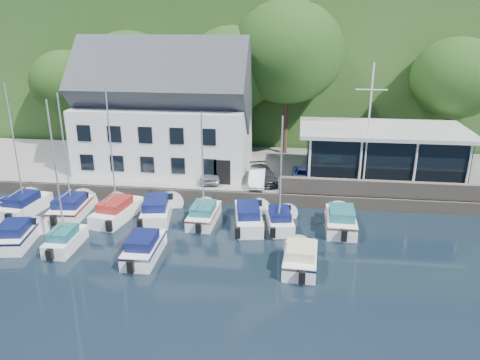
{
  "coord_description": "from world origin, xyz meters",
  "views": [
    {
      "loc": [
        4.21,
        -21.62,
        13.53
      ],
      "look_at": [
        0.34,
        9.0,
        2.67
      ],
      "focal_mm": 35.0,
      "sensor_mm": 36.0,
      "label": 1
    }
  ],
  "objects_px": {
    "boat_r1_3": "(157,207)",
    "boat_r1_4": "(203,163)",
    "car_dgrey": "(263,175)",
    "boat_r1_5": "(249,215)",
    "car_blue": "(304,175)",
    "boat_r2_2": "(144,245)",
    "boat_r2_1": "(58,184)",
    "boat_r2_0": "(17,233)",
    "boat_r1_0": "(15,151)",
    "car_white": "(257,177)",
    "boat_r1_2": "(112,155)",
    "boat_r1_6": "(281,169)",
    "boat_r1_1": "(65,153)",
    "harbor_building": "(165,118)",
    "boat_r1_7": "(341,218)",
    "car_silver": "(210,172)",
    "club_pavilion": "(381,153)",
    "boat_r2_4": "(301,256)",
    "flagpole": "(368,128)"
  },
  "relations": [
    {
      "from": "harbor_building",
      "to": "car_silver",
      "type": "bearing_deg",
      "value": -35.18
    },
    {
      "from": "boat_r1_6",
      "to": "boat_r2_0",
      "type": "distance_m",
      "value": 17.11
    },
    {
      "from": "boat_r1_0",
      "to": "boat_r2_2",
      "type": "distance_m",
      "value": 12.49
    },
    {
      "from": "car_blue",
      "to": "boat_r2_0",
      "type": "distance_m",
      "value": 20.85
    },
    {
      "from": "car_white",
      "to": "boat_r2_1",
      "type": "height_order",
      "value": "boat_r2_1"
    },
    {
      "from": "boat_r2_1",
      "to": "boat_r2_0",
      "type": "bearing_deg",
      "value": 177.21
    },
    {
      "from": "boat_r1_1",
      "to": "boat_r1_6",
      "type": "distance_m",
      "value": 14.85
    },
    {
      "from": "boat_r1_3",
      "to": "boat_r1_4",
      "type": "distance_m",
      "value": 4.89
    },
    {
      "from": "harbor_building",
      "to": "car_silver",
      "type": "xyz_separation_m",
      "value": [
        4.36,
        -3.07,
        -3.7
      ]
    },
    {
      "from": "boat_r1_5",
      "to": "boat_r1_6",
      "type": "relative_size",
      "value": 0.81
    },
    {
      "from": "car_dgrey",
      "to": "boat_r1_5",
      "type": "relative_size",
      "value": 0.6
    },
    {
      "from": "club_pavilion",
      "to": "car_blue",
      "type": "relative_size",
      "value": 3.62
    },
    {
      "from": "club_pavilion",
      "to": "boat_r1_0",
      "type": "height_order",
      "value": "boat_r1_0"
    },
    {
      "from": "boat_r1_3",
      "to": "club_pavilion",
      "type": "bearing_deg",
      "value": 16.69
    },
    {
      "from": "car_dgrey",
      "to": "boat_r1_2",
      "type": "height_order",
      "value": "boat_r1_2"
    },
    {
      "from": "boat_r1_7",
      "to": "car_dgrey",
      "type": "bearing_deg",
      "value": 134.51
    },
    {
      "from": "boat_r1_1",
      "to": "club_pavilion",
      "type": "bearing_deg",
      "value": 16.44
    },
    {
      "from": "boat_r1_3",
      "to": "car_blue",
      "type": "bearing_deg",
      "value": 19.81
    },
    {
      "from": "boat_r1_6",
      "to": "boat_r1_7",
      "type": "bearing_deg",
      "value": -6.63
    },
    {
      "from": "boat_r1_0",
      "to": "boat_r1_5",
      "type": "xyz_separation_m",
      "value": [
        16.29,
        0.01,
        -3.94
      ]
    },
    {
      "from": "car_dgrey",
      "to": "boat_r1_3",
      "type": "height_order",
      "value": "car_dgrey"
    },
    {
      "from": "boat_r2_0",
      "to": "car_silver",
      "type": "bearing_deg",
      "value": 36.31
    },
    {
      "from": "car_blue",
      "to": "boat_r1_1",
      "type": "bearing_deg",
      "value": -159.23
    },
    {
      "from": "car_blue",
      "to": "boat_r2_2",
      "type": "bearing_deg",
      "value": -129.0
    },
    {
      "from": "car_white",
      "to": "boat_r2_1",
      "type": "bearing_deg",
      "value": -138.9
    },
    {
      "from": "car_dgrey",
      "to": "boat_r1_0",
      "type": "distance_m",
      "value": 18.16
    },
    {
      "from": "car_white",
      "to": "boat_r1_2",
      "type": "bearing_deg",
      "value": -151.49
    },
    {
      "from": "club_pavilion",
      "to": "boat_r1_5",
      "type": "bearing_deg",
      "value": -138.91
    },
    {
      "from": "boat_r1_1",
      "to": "boat_r1_7",
      "type": "relative_size",
      "value": 1.57
    },
    {
      "from": "car_white",
      "to": "boat_r2_0",
      "type": "height_order",
      "value": "car_white"
    },
    {
      "from": "boat_r1_0",
      "to": "boat_r2_2",
      "type": "bearing_deg",
      "value": -20.5
    },
    {
      "from": "harbor_building",
      "to": "car_blue",
      "type": "relative_size",
      "value": 3.95
    },
    {
      "from": "car_silver",
      "to": "boat_r1_0",
      "type": "height_order",
      "value": "boat_r1_0"
    },
    {
      "from": "car_blue",
      "to": "flagpole",
      "type": "relative_size",
      "value": 0.39
    },
    {
      "from": "boat_r1_2",
      "to": "boat_r2_0",
      "type": "bearing_deg",
      "value": -127.03
    },
    {
      "from": "boat_r1_4",
      "to": "boat_r2_4",
      "type": "distance_m",
      "value": 9.28
    },
    {
      "from": "car_dgrey",
      "to": "boat_r1_6",
      "type": "height_order",
      "value": "boat_r1_6"
    },
    {
      "from": "flagpole",
      "to": "car_blue",
      "type": "bearing_deg",
      "value": 170.98
    },
    {
      "from": "boat_r1_6",
      "to": "boat_r2_2",
      "type": "distance_m",
      "value": 9.9
    },
    {
      "from": "car_white",
      "to": "boat_r1_5",
      "type": "relative_size",
      "value": 0.53
    },
    {
      "from": "boat_r1_3",
      "to": "boat_r1_5",
      "type": "height_order",
      "value": "boat_r1_3"
    },
    {
      "from": "car_dgrey",
      "to": "boat_r1_4",
      "type": "xyz_separation_m",
      "value": [
        -3.62,
        -6.02,
        2.66
      ]
    },
    {
      "from": "car_white",
      "to": "boat_r1_6",
      "type": "height_order",
      "value": "boat_r1_6"
    },
    {
      "from": "boat_r1_1",
      "to": "boat_r1_3",
      "type": "bearing_deg",
      "value": -0.99
    },
    {
      "from": "car_white",
      "to": "boat_r1_5",
      "type": "distance_m",
      "value": 5.47
    },
    {
      "from": "boat_r2_0",
      "to": "boat_r2_1",
      "type": "relative_size",
      "value": 0.62
    },
    {
      "from": "harbor_building",
      "to": "club_pavilion",
      "type": "relative_size",
      "value": 1.09
    },
    {
      "from": "car_dgrey",
      "to": "boat_r1_5",
      "type": "xyz_separation_m",
      "value": [
        -0.5,
        -6.17,
        -0.82
      ]
    },
    {
      "from": "car_blue",
      "to": "boat_r1_7",
      "type": "height_order",
      "value": "car_blue"
    },
    {
      "from": "car_blue",
      "to": "boat_r1_4",
      "type": "height_order",
      "value": "boat_r1_4"
    }
  ]
}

